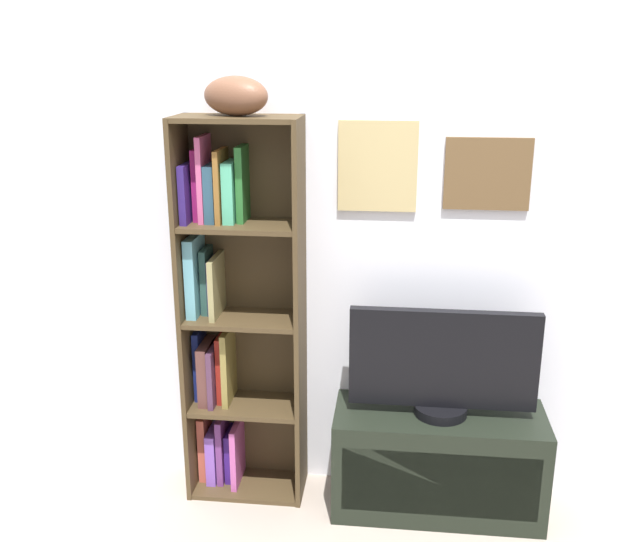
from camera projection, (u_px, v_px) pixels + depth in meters
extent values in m
cube|color=white|center=(346.00, 231.00, 2.97)|extent=(4.80, 0.06, 2.33)
cube|color=tan|center=(378.00, 166.00, 2.83)|extent=(0.32, 0.02, 0.36)
cube|color=#BBBC8D|center=(378.00, 167.00, 2.83)|extent=(0.27, 0.01, 0.31)
cube|color=brown|center=(488.00, 174.00, 2.79)|extent=(0.34, 0.02, 0.29)
cube|color=gray|center=(488.00, 174.00, 2.79)|extent=(0.29, 0.01, 0.24)
cube|color=#45351F|center=(187.00, 314.00, 2.99)|extent=(0.02, 0.26, 1.65)
cube|color=#45351F|center=(300.00, 319.00, 2.94)|extent=(0.02, 0.26, 1.65)
cube|color=#45351F|center=(249.00, 307.00, 3.08)|extent=(0.50, 0.01, 1.65)
cube|color=#45351F|center=(249.00, 485.00, 3.20)|extent=(0.46, 0.25, 0.02)
cube|color=#45351F|center=(246.00, 405.00, 3.08)|extent=(0.46, 0.25, 0.02)
cube|color=#45351F|center=(243.00, 319.00, 2.97)|extent=(0.46, 0.25, 0.02)
cube|color=#45351F|center=(240.00, 225.00, 2.85)|extent=(0.46, 0.25, 0.02)
cube|color=#45351F|center=(236.00, 119.00, 2.72)|extent=(0.46, 0.25, 0.02)
cube|color=#CA5948|center=(205.00, 444.00, 3.22)|extent=(0.03, 0.14, 0.31)
cube|color=#8150C1|center=(214.00, 453.00, 3.22)|extent=(0.04, 0.17, 0.24)
cube|color=#6A3278|center=(223.00, 447.00, 3.20)|extent=(0.03, 0.16, 0.31)
cube|color=#371978|center=(232.00, 453.00, 3.22)|extent=(0.03, 0.14, 0.24)
cube|color=#B75099|center=(238.00, 452.00, 3.18)|extent=(0.03, 0.20, 0.29)
cube|color=navy|center=(200.00, 363.00, 3.10)|extent=(0.03, 0.14, 0.32)
cube|color=brown|center=(207.00, 371.00, 3.08)|extent=(0.04, 0.19, 0.27)
cube|color=#4D2D47|center=(215.00, 373.00, 3.07)|extent=(0.02, 0.21, 0.26)
cube|color=maroon|center=(223.00, 366.00, 3.09)|extent=(0.03, 0.16, 0.30)
cube|color=olive|center=(229.00, 365.00, 3.07)|extent=(0.03, 0.19, 0.33)
cube|color=#66AFC2|center=(195.00, 275.00, 2.96)|extent=(0.04, 0.19, 0.34)
cube|color=#2D524B|center=(207.00, 280.00, 2.99)|extent=(0.03, 0.14, 0.28)
cube|color=#363759|center=(213.00, 285.00, 2.99)|extent=(0.02, 0.14, 0.24)
cube|color=#968D59|center=(217.00, 286.00, 2.95)|extent=(0.02, 0.21, 0.26)
cube|color=navy|center=(189.00, 192.00, 2.85)|extent=(0.03, 0.20, 0.24)
cube|color=#92185B|center=(199.00, 184.00, 2.87)|extent=(0.03, 0.14, 0.29)
cube|color=#CA5488|center=(204.00, 179.00, 2.84)|extent=(0.02, 0.17, 0.34)
cube|color=#2A4D63|center=(213.00, 192.00, 2.85)|extent=(0.04, 0.17, 0.23)
cube|color=brown|center=(222.00, 186.00, 2.83)|extent=(0.02, 0.18, 0.29)
cube|color=#50B88D|center=(232.00, 191.00, 2.84)|extent=(0.04, 0.17, 0.24)
cube|color=#28692C|center=(243.00, 184.00, 2.84)|extent=(0.03, 0.14, 0.30)
ellipsoid|color=brown|center=(236.00, 96.00, 2.70)|extent=(0.31, 0.24, 0.15)
cube|color=black|center=(438.00, 461.00, 3.01)|extent=(0.88, 0.36, 0.45)
cube|color=black|center=(440.00, 484.00, 2.84)|extent=(0.79, 0.01, 0.29)
cylinder|color=black|center=(440.00, 409.00, 2.93)|extent=(0.22, 0.22, 0.04)
cube|color=black|center=(443.00, 359.00, 2.87)|extent=(0.76, 0.04, 0.42)
cube|color=#4868A2|center=(443.00, 360.00, 2.85)|extent=(0.72, 0.01, 0.38)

